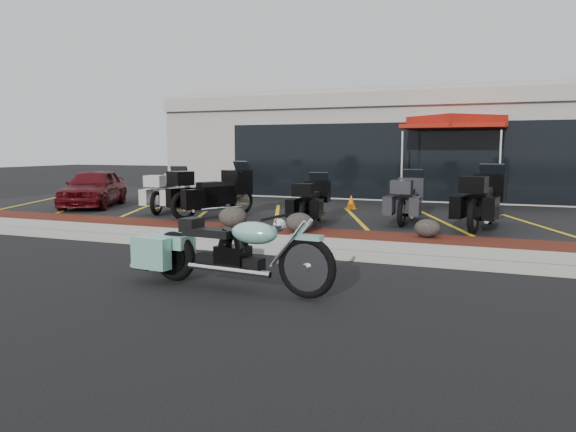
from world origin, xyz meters
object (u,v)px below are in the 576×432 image
at_px(hero_cruiser, 307,258).
at_px(traffic_cone, 351,202).
at_px(popup_canopy, 455,124).
at_px(touring_white, 179,188).
at_px(parked_car, 94,188).

relative_size(hero_cruiser, traffic_cone, 7.27).
distance_m(traffic_cone, popup_canopy, 4.42).
height_order(touring_white, parked_car, touring_white).
bearing_deg(touring_white, popup_canopy, -68.43).
height_order(hero_cruiser, touring_white, touring_white).
xyz_separation_m(hero_cruiser, parked_car, (-9.55, 7.09, 0.19)).
bearing_deg(parked_car, traffic_cone, -6.74).
xyz_separation_m(touring_white, popup_canopy, (7.35, 4.57, 1.91)).
bearing_deg(hero_cruiser, popup_canopy, 93.32).
relative_size(parked_car, popup_canopy, 0.86).
height_order(traffic_cone, popup_canopy, popup_canopy).
relative_size(hero_cruiser, touring_white, 1.40).
distance_m(hero_cruiser, parked_car, 11.89).
bearing_deg(hero_cruiser, traffic_cone, 108.44).
distance_m(touring_white, traffic_cone, 5.10).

